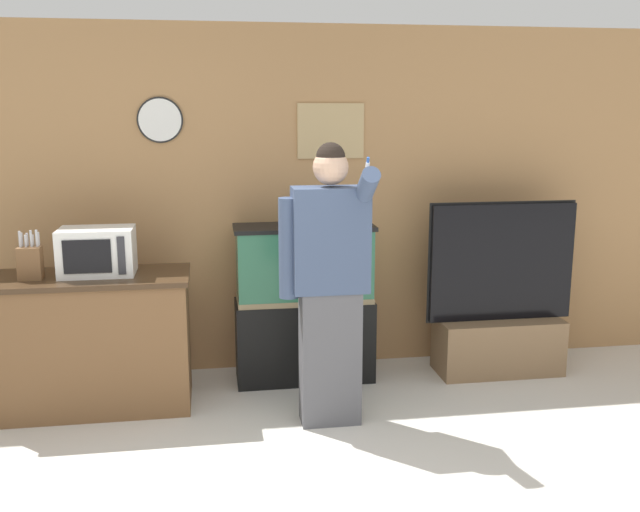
# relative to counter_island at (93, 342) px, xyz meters

# --- Properties ---
(wall_back_paneled) EXTENTS (10.00, 0.08, 2.60)m
(wall_back_paneled) POSITION_rel_counter_island_xyz_m (1.21, 0.63, 0.84)
(wall_back_paneled) COLOR #A87A4C
(wall_back_paneled) RESTS_ON ground_plane
(counter_island) EXTENTS (1.31, 0.59, 0.92)m
(counter_island) POSITION_rel_counter_island_xyz_m (0.00, 0.00, 0.00)
(counter_island) COLOR brown
(counter_island) RESTS_ON ground_plane
(microwave) EXTENTS (0.48, 0.33, 0.31)m
(microwave) POSITION_rel_counter_island_xyz_m (0.06, 0.03, 0.61)
(microwave) COLOR white
(microwave) RESTS_ON counter_island
(knife_block) EXTENTS (0.15, 0.11, 0.32)m
(knife_block) POSITION_rel_counter_island_xyz_m (-0.34, -0.05, 0.57)
(knife_block) COLOR brown
(knife_block) RESTS_ON counter_island
(aquarium_on_stand) EXTENTS (1.01, 0.38, 1.17)m
(aquarium_on_stand) POSITION_rel_counter_island_xyz_m (1.47, 0.29, 0.12)
(aquarium_on_stand) COLOR black
(aquarium_on_stand) RESTS_ON ground_plane
(tv_on_stand) EXTENTS (1.14, 0.40, 1.32)m
(tv_on_stand) POSITION_rel_counter_island_xyz_m (2.96, 0.20, -0.08)
(tv_on_stand) COLOR brown
(tv_on_stand) RESTS_ON ground_plane
(person_standing) EXTENTS (0.57, 0.43, 1.80)m
(person_standing) POSITION_rel_counter_island_xyz_m (1.52, -0.47, 0.47)
(person_standing) COLOR #515156
(person_standing) RESTS_ON ground_plane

